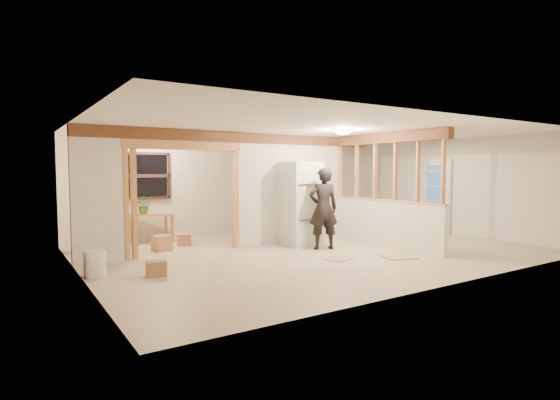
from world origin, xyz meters
TOP-DOWN VIEW (x-y plane):
  - floor at (0.00, 0.00)m, footprint 9.00×6.50m
  - ceiling at (0.00, 0.00)m, footprint 9.00×6.50m
  - wall_back at (0.00, 3.25)m, footprint 9.00×0.01m
  - wall_front at (0.00, -3.25)m, footprint 9.00×0.01m
  - wall_left at (-4.50, 0.00)m, footprint 0.01×6.50m
  - wall_right at (4.50, 0.00)m, footprint 0.01×6.50m
  - partition_left_stub at (-4.05, 1.20)m, footprint 0.90×0.12m
  - partition_center at (0.20, 1.20)m, footprint 2.80×0.12m
  - doorway_frame at (-2.40, 1.20)m, footprint 2.46×0.14m
  - header_beam_back at (-1.00, 1.20)m, footprint 7.00×0.18m
  - header_beam_right at (1.60, -0.40)m, footprint 0.18×3.30m
  - pony_wall at (1.60, -0.40)m, footprint 0.12×3.20m
  - stud_partition at (1.60, -0.40)m, footprint 0.14×3.20m
  - window_back at (-2.60, 3.17)m, footprint 1.12×0.10m
  - french_door at (4.42, 0.40)m, footprint 0.12×0.86m
  - ceiling_dome_main at (0.30, -0.50)m, footprint 0.36×0.36m
  - ceiling_dome_util at (-2.50, 2.30)m, footprint 0.32×0.32m
  - hanging_bulb at (-2.00, 1.60)m, footprint 0.07×0.07m
  - refrigerator at (0.17, 0.77)m, footprint 0.77×0.75m
  - woman at (0.25, 0.06)m, footprint 0.75×0.62m
  - work_table at (-2.68, 2.86)m, footprint 1.19×0.77m
  - potted_plant at (-2.78, 2.77)m, footprint 0.42×0.38m
  - shop_vac at (-4.11, 2.48)m, footprint 0.60×0.60m
  - bookshelf at (2.75, 3.04)m, footprint 0.83×0.28m
  - bucket at (-4.30, 0.10)m, footprint 0.39×0.39m
  - box_util_a at (-2.09, 2.10)m, footprint 0.38×0.35m
  - box_util_b at (-2.71, 1.77)m, footprint 0.38×0.38m
  - box_front at (-3.47, -0.37)m, footprint 0.32×0.27m
  - floor_panel_near at (0.94, -1.40)m, footprint 0.75×0.75m
  - floor_panel_far at (-0.12, -0.91)m, footprint 0.65×0.59m

SIDE VIEW (x-z plane):
  - floor at x=0.00m, z-range -0.01..0.00m
  - floor_panel_far at x=-0.12m, z-range 0.00..0.02m
  - floor_panel_near at x=0.94m, z-range 0.00..0.02m
  - box_front at x=-3.47m, z-range 0.00..0.24m
  - box_util_a at x=-2.09m, z-range 0.00..0.26m
  - box_util_b at x=-2.71m, z-range 0.00..0.31m
  - bucket at x=-4.30m, z-range 0.00..0.42m
  - shop_vac at x=-4.11m, z-range 0.00..0.61m
  - work_table at x=-2.68m, z-range 0.00..0.69m
  - pony_wall at x=1.60m, z-range 0.00..1.00m
  - bookshelf at x=2.75m, z-range 0.00..1.65m
  - woman at x=0.25m, z-range 0.00..1.75m
  - potted_plant at x=-2.78m, z-range 0.69..1.10m
  - refrigerator at x=0.17m, z-range 0.00..1.87m
  - french_door at x=4.42m, z-range 0.00..2.00m
  - doorway_frame at x=-2.40m, z-range 0.00..2.20m
  - wall_back at x=0.00m, z-range 0.00..2.50m
  - wall_front at x=0.00m, z-range 0.00..2.50m
  - wall_left at x=-4.50m, z-range 0.00..2.50m
  - wall_right at x=4.50m, z-range 0.00..2.50m
  - partition_left_stub at x=-4.05m, z-range 0.00..2.50m
  - partition_center at x=0.20m, z-range 0.00..2.50m
  - window_back at x=-2.60m, z-range 1.00..2.10m
  - stud_partition at x=1.60m, z-range 1.00..2.32m
  - hanging_bulb at x=-2.00m, z-range 2.15..2.22m
  - header_beam_back at x=-1.00m, z-range 2.27..2.49m
  - header_beam_right at x=1.60m, z-range 2.27..2.49m
  - ceiling_dome_main at x=0.30m, z-range 2.40..2.56m
  - ceiling_dome_util at x=-2.50m, z-range 2.41..2.55m
  - ceiling at x=0.00m, z-range 2.50..2.50m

